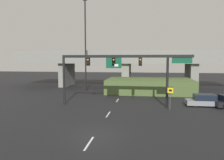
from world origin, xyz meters
TOP-DOWN VIEW (x-y plane):
  - ground_plane at (0.00, 0.00)m, footprint 160.00×160.00m
  - lane_markings at (0.00, 13.51)m, footprint 0.14×33.31m
  - signal_gantry at (0.93, 9.91)m, footprint 15.27×0.44m
  - speed_limit_sign at (6.37, 8.60)m, footprint 0.60×0.11m
  - highway_light_pole_near at (-6.81, 22.38)m, footprint 0.70×0.36m
  - overpass_bridge at (0.00, 28.59)m, footprint 44.50×7.87m
  - grass_embankment at (4.40, 21.73)m, footprint 14.04×8.62m
  - parked_sedan_near_right at (10.78, 11.41)m, footprint 4.61×1.89m

SIDE VIEW (x-z plane):
  - ground_plane at x=0.00m, z-range 0.00..0.00m
  - lane_markings at x=0.00m, z-range 0.00..0.01m
  - parked_sedan_near_right at x=10.78m, z-range -0.05..1.35m
  - grass_embankment at x=4.40m, z-range 0.00..2.27m
  - speed_limit_sign at x=6.37m, z-range 0.38..2.91m
  - signal_gantry at x=0.93m, z-range 1.87..7.92m
  - overpass_bridge at x=0.00m, z-range 1.39..8.66m
  - highway_light_pole_near at x=-6.81m, z-range 0.38..16.39m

